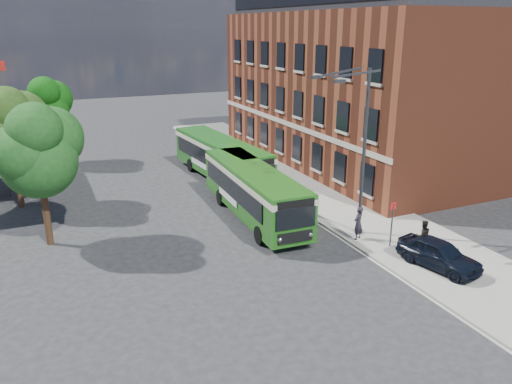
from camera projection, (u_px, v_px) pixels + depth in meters
name	position (u px, v px, depth m)	size (l,w,h in m)	color
ground	(258.00, 237.00, 27.33)	(120.00, 120.00, 0.00)	#272729
pavement	(299.00, 181.00, 36.94)	(6.00, 48.00, 0.15)	gray
kerb_line	(262.00, 187.00, 35.78)	(0.12, 48.00, 0.01)	beige
brick_office	(353.00, 77.00, 40.93)	(12.10, 26.00, 14.20)	brown
street_lamp	(358.00, 151.00, 25.95)	(2.96, 2.38, 9.00)	#37393C
bus_stop_sign	(392.00, 222.00, 25.39)	(0.35, 0.08, 2.52)	#37393C
bus_front	(254.00, 188.00, 29.58)	(2.99, 11.47, 3.02)	#216018
bus_rear	(221.00, 156.00, 36.94)	(3.56, 12.29, 3.02)	#1D6119
parked_car	(439.00, 254.00, 23.36)	(1.62, 4.03, 1.37)	black
pedestrian_a	(358.00, 223.00, 26.41)	(0.66, 0.43, 1.81)	black
pedestrian_b	(423.00, 236.00, 24.99)	(0.81, 0.63, 1.66)	black
tree_left	(38.00, 149.00, 24.79)	(4.49, 4.27, 7.59)	#372214
tree_mid	(10.00, 126.00, 30.18)	(4.55, 4.33, 7.69)	#372214
tree_right	(46.00, 105.00, 40.49)	(4.27, 4.06, 7.20)	#372214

